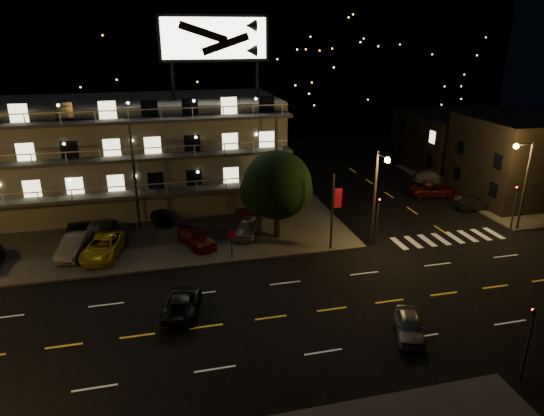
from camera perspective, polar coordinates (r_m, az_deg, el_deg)
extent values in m
plane|color=black|center=(31.15, 3.54, -12.27)|extent=(140.00, 140.00, 0.00)
cube|color=#3A3A37|center=(48.35, -19.96, -1.19)|extent=(44.00, 24.00, 0.15)
cube|color=#3A3A37|center=(61.27, 25.36, 2.46)|extent=(16.00, 24.00, 0.15)
cube|color=gray|center=(50.43, -15.70, 6.02)|extent=(28.00, 12.00, 10.00)
cube|color=gray|center=(49.47, -16.28, 11.92)|extent=(28.00, 12.00, 0.50)
cube|color=#3A3A37|center=(44.28, -15.62, 1.60)|extent=(28.00, 1.80, 0.25)
cube|color=#3A3A37|center=(43.41, -16.02, 5.61)|extent=(28.00, 1.80, 0.25)
cube|color=#3A3A37|center=(42.76, -16.43, 9.76)|extent=(28.00, 1.80, 0.25)
cylinder|color=black|center=(47.27, -11.60, 14.40)|extent=(0.36, 0.36, 3.50)
cylinder|color=black|center=(48.29, -1.77, 14.90)|extent=(0.36, 0.36, 3.50)
cube|color=black|center=(47.41, -6.83, 19.21)|extent=(10.20, 0.50, 4.20)
cube|color=white|center=(47.12, -6.78, 19.21)|extent=(9.60, 0.06, 3.60)
cube|color=black|center=(57.35, 28.42, 5.21)|extent=(14.00, 10.00, 8.50)
cube|color=black|center=(66.61, 21.59, 7.35)|extent=(14.00, 12.00, 7.00)
cube|color=black|center=(95.48, -9.38, 17.12)|extent=(120.00, 20.00, 24.00)
cylinder|color=#2D2D30|center=(39.33, 11.96, 0.90)|extent=(0.20, 0.20, 8.00)
cylinder|color=#2D2D30|center=(37.58, 12.89, 5.98)|extent=(0.12, 1.80, 0.12)
sphere|color=#FFAA3F|center=(36.91, 13.42, 5.52)|extent=(0.44, 0.44, 0.44)
cylinder|color=#2D2D30|center=(46.99, 27.58, 2.16)|extent=(0.20, 0.20, 8.00)
cylinder|color=#2D2D30|center=(45.58, 27.59, 6.64)|extent=(1.80, 0.12, 0.12)
sphere|color=#FFAA3F|center=(45.08, 26.79, 6.51)|extent=(0.44, 0.44, 0.44)
cylinder|color=#2D2D30|center=(40.47, 12.25, -1.90)|extent=(0.14, 0.14, 3.60)
imported|color=black|center=(39.68, 12.50, 1.18)|extent=(0.20, 0.16, 1.00)
sphere|color=#FF0C0C|center=(39.61, 12.56, 0.99)|extent=(0.14, 0.14, 0.14)
cylinder|color=#2D2D30|center=(28.06, 27.76, -14.53)|extent=(0.14, 0.14, 3.60)
imported|color=black|center=(26.91, 28.56, -10.45)|extent=(0.20, 0.16, 1.00)
sphere|color=#FF0C0C|center=(27.03, 28.36, -10.51)|extent=(0.14, 0.14, 0.14)
cylinder|color=#2D2D30|center=(47.45, 26.55, -0.32)|extent=(0.14, 0.14, 3.60)
imported|color=black|center=(46.78, 26.98, 2.32)|extent=(0.16, 0.20, 1.00)
sphere|color=#FF0C0C|center=(46.73, 26.85, 2.19)|extent=(0.14, 0.14, 0.14)
cylinder|color=#2D2D30|center=(38.35, 7.08, -0.58)|extent=(0.16, 0.16, 6.40)
cube|color=#AB0C24|center=(38.10, 7.79, 1.16)|extent=(0.60, 0.04, 1.60)
cylinder|color=#2D2D30|center=(37.41, -4.75, -4.53)|extent=(0.08, 0.08, 2.20)
cylinder|color=#AB0C24|center=(36.94, -4.79, -3.08)|extent=(0.91, 0.04, 0.91)
cylinder|color=black|center=(40.91, 0.60, -1.67)|extent=(0.55, 0.55, 2.63)
sphere|color=black|center=(39.80, 0.62, 2.73)|extent=(5.71, 5.71, 5.71)
sphere|color=black|center=(40.12, -1.36, 1.88)|extent=(3.51, 3.51, 3.51)
sphere|color=black|center=(39.84, 2.46, 2.07)|extent=(3.29, 3.29, 3.29)
imported|color=gray|center=(40.90, -22.20, -4.10)|extent=(2.65, 4.93, 1.54)
imported|color=gold|center=(39.92, -19.23, -4.32)|extent=(3.61, 5.85, 1.51)
imported|color=#56110C|center=(40.03, -8.93, -3.47)|extent=(3.43, 4.86, 1.31)
imported|color=gray|center=(41.49, -2.81, -2.23)|extent=(3.41, 4.69, 1.48)
imported|color=black|center=(43.87, -21.78, -2.55)|extent=(2.23, 4.81, 1.34)
imported|color=gray|center=(44.09, -19.75, -2.22)|extent=(2.65, 4.63, 1.26)
imported|color=black|center=(45.27, -13.03, -0.90)|extent=(2.49, 4.14, 1.32)
imported|color=#56110C|center=(44.01, -2.96, -0.97)|extent=(1.56, 4.19, 1.37)
imported|color=black|center=(51.72, 22.89, 0.44)|extent=(3.92, 1.69, 1.26)
imported|color=#56110C|center=(54.41, 18.45, 2.03)|extent=(5.36, 3.01, 1.41)
imported|color=gray|center=(59.19, 18.51, 3.44)|extent=(5.11, 3.10, 1.38)
imported|color=black|center=(66.58, 14.90, 5.53)|extent=(3.82, 1.94, 1.25)
imported|color=gray|center=(29.92, 15.82, -13.15)|extent=(2.74, 4.01, 1.27)
imported|color=black|center=(31.42, -10.54, -10.92)|extent=(3.02, 4.97, 1.29)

